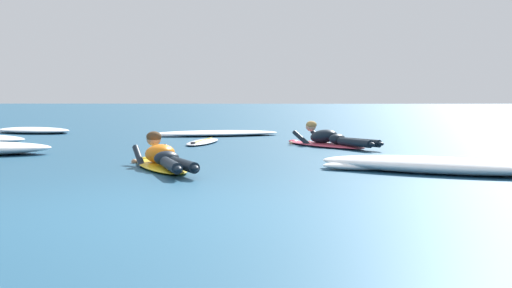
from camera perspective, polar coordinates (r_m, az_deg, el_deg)
The scene contains 7 objects.
ground_plane at distance 15.79m, azimuth -1.43°, elevation 0.53°, with size 120.00×120.00×0.00m, color navy.
surfer_near at distance 9.23m, azimuth -7.98°, elevation -1.26°, with size 1.37×2.48×0.54m.
surfer_far at distance 13.11m, azimuth 6.21°, elevation 0.34°, with size 1.88×2.46×0.55m.
drifting_surfboard at distance 14.01m, azimuth -4.57°, elevation 0.19°, with size 0.71×2.06×0.16m.
whitewater_front at distance 18.64m, azimuth -18.41°, elevation 1.11°, with size 2.45×1.89×0.16m.
whitewater_back at distance 8.98m, azimuth 14.81°, elevation -1.77°, with size 3.08×1.98×0.22m.
whitewater_far_band at distance 16.59m, azimuth -3.46°, elevation 0.92°, with size 3.37×2.03×0.13m.
Camera 1 is at (1.05, -5.72, 1.02)m, focal length 46.92 mm.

